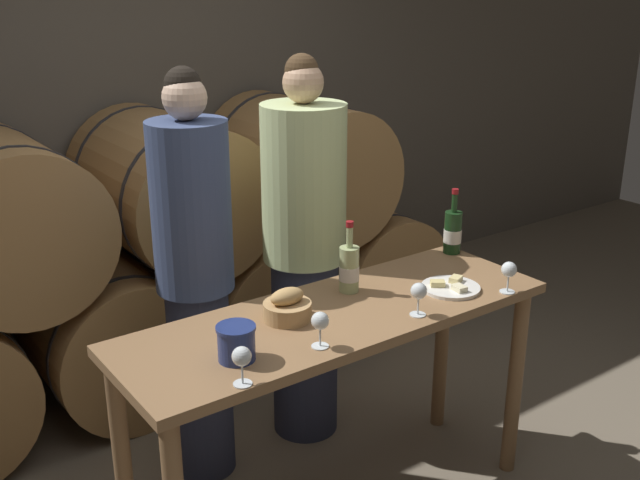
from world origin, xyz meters
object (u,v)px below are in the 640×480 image
object	(u,v)px
tasting_table	(337,345)
bread_basket	(287,307)
person_left	(195,280)
wine_glass_right	(509,271)
wine_glass_far_left	(242,358)
wine_glass_left	(320,322)
wine_bottle_white	(349,268)
blue_crock	(236,341)
wine_bottle_red	(453,232)
person_right	(304,254)
wine_glass_center	(419,292)
cheese_plate	(451,287)

from	to	relation	value
tasting_table	bread_basket	xyz separation A→B (m)	(-0.19, 0.06, 0.19)
tasting_table	person_left	distance (m)	0.66
person_left	wine_glass_right	xyz separation A→B (m)	(0.94, -0.83, 0.09)
wine_glass_far_left	wine_glass_left	size ratio (longest dim) A/B	1.00
wine_bottle_white	blue_crock	distance (m)	0.68
tasting_table	wine_glass_right	size ratio (longest dim) A/B	13.37
tasting_table	bread_basket	world-z (taller)	bread_basket
wine_bottle_red	wine_bottle_white	bearing A→B (deg)	-173.62
person_right	wine_glass_center	bearing A→B (deg)	-92.29
wine_bottle_white	cheese_plate	size ratio (longest dim) A/B	1.24
wine_bottle_red	wine_glass_right	size ratio (longest dim) A/B	2.33
person_left	tasting_table	bearing A→B (deg)	-63.22
wine_glass_left	wine_glass_center	world-z (taller)	same
tasting_table	wine_glass_left	xyz separation A→B (m)	(-0.22, -0.19, 0.23)
wine_glass_right	tasting_table	bearing A→B (deg)	159.11
bread_basket	wine_glass_center	xyz separation A→B (m)	(0.41, -0.25, 0.04)
cheese_plate	wine_glass_right	distance (m)	0.23
wine_bottle_red	wine_glass_right	bearing A→B (deg)	-107.96
wine_bottle_red	wine_bottle_white	distance (m)	0.65
tasting_table	wine_bottle_white	size ratio (longest dim) A/B	5.88
person_right	cheese_plate	bearing A→B (deg)	-70.56
wine_glass_far_left	wine_glass_left	world-z (taller)	same
bread_basket	wine_glass_right	world-z (taller)	wine_glass_right
wine_bottle_white	wine_glass_far_left	xyz separation A→B (m)	(-0.70, -0.38, -0.00)
person_right	blue_crock	world-z (taller)	person_right
wine_glass_right	blue_crock	bearing A→B (deg)	172.57
blue_crock	wine_glass_center	xyz separation A→B (m)	(0.71, -0.10, 0.02)
tasting_table	person_right	xyz separation A→B (m)	(0.25, 0.58, 0.14)
wine_bottle_red	cheese_plate	size ratio (longest dim) A/B	1.27
cheese_plate	wine_glass_center	xyz separation A→B (m)	(-0.27, -0.10, 0.08)
wine_glass_left	blue_crock	bearing A→B (deg)	162.08
person_right	blue_crock	distance (m)	1.00
tasting_table	wine_glass_center	xyz separation A→B (m)	(0.22, -0.20, 0.23)
blue_crock	wine_glass_far_left	world-z (taller)	wine_glass_far_left
person_left	wine_glass_center	xyz separation A→B (m)	(0.51, -0.78, 0.09)
wine_glass_far_left	wine_glass_right	distance (m)	1.20
tasting_table	wine_glass_far_left	distance (m)	0.65
person_left	wine_glass_right	distance (m)	1.26
person_left	wine_glass_far_left	world-z (taller)	person_left
person_left	bread_basket	world-z (taller)	person_left
wine_glass_right	wine_glass_center	bearing A→B (deg)	173.17
person_left	wine_bottle_white	xyz separation A→B (m)	(0.44, -0.45, 0.09)
wine_glass_left	wine_glass_right	size ratio (longest dim) A/B	1.00
wine_glass_right	wine_bottle_red	bearing A→B (deg)	72.04
person_right	wine_bottle_white	world-z (taller)	person_right
wine_glass_far_left	wine_glass_right	size ratio (longest dim) A/B	1.00
wine_bottle_red	wine_glass_center	bearing A→B (deg)	-145.44
person_left	wine_glass_left	distance (m)	0.77
tasting_table	cheese_plate	size ratio (longest dim) A/B	7.28
wine_bottle_red	cheese_plate	bearing A→B (deg)	-135.81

